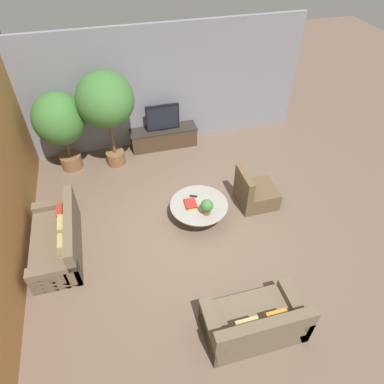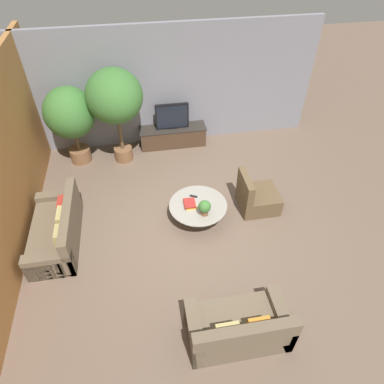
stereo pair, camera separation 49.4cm
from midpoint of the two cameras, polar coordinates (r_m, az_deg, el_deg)
name	(u,v)px [view 2 (the right image)]	position (r m, az deg, el deg)	size (l,w,h in m)	color
ground_plane	(191,224)	(7.13, 1.80, -5.43)	(24.00, 24.00, 0.00)	brown
back_wall_stone	(169,87)	(8.85, -2.22, 17.10)	(7.40, 0.12, 3.00)	gray
side_wall_left	(0,180)	(6.56, -27.46, 1.68)	(0.12, 7.40, 3.00)	#B2753D
media_console	(173,136)	(9.18, -1.65, 9.29)	(1.73, 0.50, 0.52)	#473323
television	(172,116)	(8.87, -1.72, 12.43)	(0.84, 0.13, 0.68)	black
coffee_table	(198,209)	(7.06, 3.02, -2.84)	(1.19, 1.19, 0.38)	#756656
couch_by_wall	(58,231)	(7.03, -19.65, -6.15)	(0.84, 1.81, 0.84)	brown
couch_near_entry	(238,328)	(5.63, 10.42, -21.47)	(1.53, 0.84, 0.84)	brown
armchair_wicker	(256,197)	(7.47, 12.54, -0.95)	(0.80, 0.76, 0.86)	brown
potted_palm_tall	(70,115)	(8.44, -18.07, 12.06)	(1.16, 1.16, 1.95)	brown
potted_palm_corner	(115,98)	(8.04, -11.02, 15.05)	(1.27, 1.27, 2.35)	brown
potted_plant_tabletop	(205,207)	(6.67, 4.25, -2.63)	(0.25, 0.25, 0.34)	brown
book_stack	(190,204)	(6.95, 1.67, -2.02)	(0.25, 0.32, 0.06)	gold
remote_black	(194,196)	(7.15, 2.24, -0.78)	(0.04, 0.16, 0.02)	black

